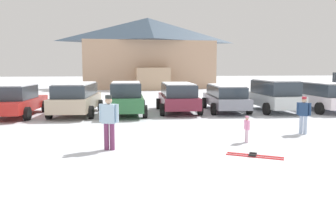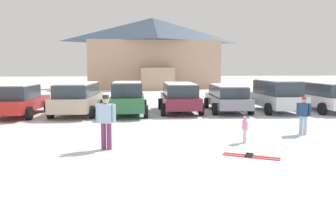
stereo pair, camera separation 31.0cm
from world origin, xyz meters
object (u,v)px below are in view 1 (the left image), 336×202
parked_red_sedan (16,100)px  parked_beige_suv (76,98)px  parked_grey_wagon (225,97)px  skier_teen_in_navy_coat (304,113)px  skier_child_in_pink_snowsuit (247,128)px  parked_maroon_van (178,96)px  parked_green_coupe (126,98)px  pair_of_skis (254,156)px  parked_white_suv (321,95)px  skier_adult_in_blue_parka (109,119)px  parked_silver_wagon (274,95)px  ski_lodge (148,52)px

parked_red_sedan → parked_beige_suv: (2.97, 0.22, 0.09)m
parked_beige_suv → parked_grey_wagon: (8.16, 0.34, -0.08)m
parked_grey_wagon → skier_teen_in_navy_coat: bearing=-81.3°
parked_grey_wagon → skier_child_in_pink_snowsuit: parked_grey_wagon is taller
parked_beige_suv → skier_teen_in_navy_coat: (9.16, -6.17, -0.11)m
parked_maroon_van → skier_child_in_pink_snowsuit: 7.64m
parked_green_coupe → parked_red_sedan: bearing=179.4°
parked_green_coupe → parked_grey_wagon: bearing=6.3°
parked_green_coupe → pair_of_skis: bearing=-67.6°
parked_maroon_van → parked_white_suv: (8.22, -0.47, 0.00)m
parked_maroon_van → skier_teen_in_navy_coat: bearing=-60.1°
parked_grey_wagon → pair_of_skis: size_ratio=3.17×
parked_white_suv → skier_adult_in_blue_parka: size_ratio=2.81×
parked_green_coupe → skier_teen_in_navy_coat: bearing=-41.9°
parked_silver_wagon → skier_child_in_pink_snowsuit: parked_silver_wagon is taller
parked_grey_wagon → parked_silver_wagon: size_ratio=1.14×
parked_green_coupe → skier_teen_in_navy_coat: (6.57, -5.90, -0.07)m
ski_lodge → parked_beige_suv: ski_lodge is taller
parked_grey_wagon → parked_silver_wagon: (2.68, -0.45, 0.13)m
parked_green_coupe → skier_child_in_pink_snowsuit: parked_green_coupe is taller
parked_maroon_van → skier_teen_in_navy_coat: (3.72, -6.48, -0.08)m
parked_white_suv → skier_adult_in_blue_parka: 13.79m
parked_red_sedan → parked_grey_wagon: size_ratio=0.96×
parked_green_coupe → parked_silver_wagon: size_ratio=1.04×
parked_grey_wagon → parked_silver_wagon: 2.72m
parked_white_suv → skier_teen_in_navy_coat: parked_white_suv is taller
parked_maroon_van → parked_grey_wagon: (2.72, 0.03, -0.06)m
skier_child_in_pink_snowsuit → pair_of_skis: size_ratio=0.59×
parked_beige_suv → parked_silver_wagon: bearing=-0.6°
parked_beige_suv → pair_of_skis: 10.85m
parked_silver_wagon → pair_of_skis: bearing=-118.1°
ski_lodge → parked_grey_wagon: (2.90, -21.97, -3.41)m
parked_green_coupe → skier_child_in_pink_snowsuit: bearing=-60.4°
ski_lodge → parked_green_coupe: (-2.68, -22.58, -3.37)m
skier_adult_in_blue_parka → skier_child_in_pink_snowsuit: 4.52m
parked_beige_suv → skier_child_in_pink_snowsuit: size_ratio=5.43×
ski_lodge → skier_teen_in_navy_coat: ski_lodge is taller
parked_grey_wagon → skier_adult_in_blue_parka: size_ratio=2.88×
ski_lodge → parked_beige_suv: bearing=-103.3°
parked_red_sedan → parked_silver_wagon: 13.81m
ski_lodge → pair_of_skis: (0.88, -31.20, -4.21)m
skier_adult_in_blue_parka → skier_teen_in_navy_coat: 7.24m
skier_child_in_pink_snowsuit → skier_adult_in_blue_parka: bearing=-175.0°
parked_silver_wagon → skier_adult_in_blue_parka: parked_silver_wagon is taller
parked_beige_suv → skier_child_in_pink_snowsuit: (6.55, -7.24, -0.40)m
parked_beige_suv → parked_maroon_van: size_ratio=1.11×
parked_beige_suv → parked_white_suv: 13.66m
parked_red_sedan → skier_adult_in_blue_parka: 8.96m
parked_beige_suv → parked_maroon_van: parked_beige_suv is taller
skier_adult_in_blue_parka → parked_beige_suv: bearing=105.1°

